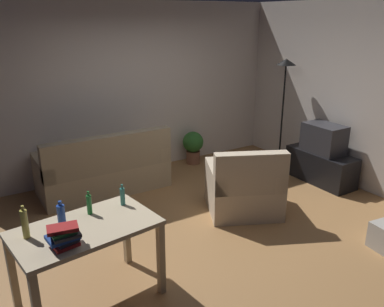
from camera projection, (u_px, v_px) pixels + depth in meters
name	position (u px, v px, depth m)	size (l,w,h in m)	color
ground_plane	(206.00, 223.00, 4.99)	(5.20, 4.40, 0.02)	#9E7042
wall_rear	(131.00, 89.00, 6.32)	(5.20, 0.10, 2.70)	silver
wall_right	(354.00, 96.00, 5.83)	(0.10, 4.40, 2.70)	beige
couch	(105.00, 171.00, 5.80)	(1.84, 0.84, 0.92)	tan
tv_stand	(321.00, 167.00, 6.15)	(0.44, 1.10, 0.48)	black
tv	(324.00, 138.00, 6.01)	(0.41, 0.60, 0.44)	#2D2D33
torchiere_lamp	(285.00, 83.00, 6.51)	(0.32, 0.32, 1.81)	black
desk	(86.00, 238.00, 3.41)	(1.28, 0.86, 0.76)	#C6B28E
potted_plant	(193.00, 145.00, 6.89)	(0.36, 0.36, 0.57)	brown
armchair	(244.00, 189.00, 5.15)	(1.17, 1.14, 0.92)	beige
bottle_squat	(25.00, 224.00, 3.16)	(0.06, 0.06, 0.29)	#BCB24C
bottle_blue	(61.00, 215.00, 3.35)	(0.07, 0.07, 0.23)	#2347A3
bottle_green	(89.00, 204.00, 3.56)	(0.05, 0.05, 0.22)	#1E722D
bottle_tall	(123.00, 196.00, 3.73)	(0.05, 0.05, 0.21)	teal
book_stack	(64.00, 236.00, 3.06)	(0.25, 0.21, 0.17)	maroon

